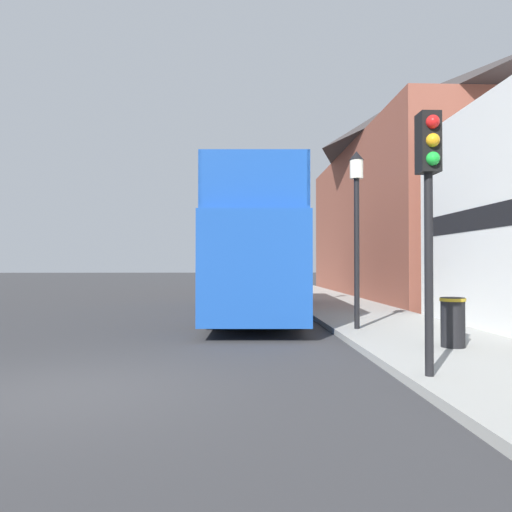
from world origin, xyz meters
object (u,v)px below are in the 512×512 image
at_px(lamp_post_nearest, 357,205).
at_px(lamp_post_second, 304,229).
at_px(parked_car_ahead_of_bus, 259,284).
at_px(tour_bus, 255,258).
at_px(traffic_signal, 429,183).
at_px(litter_bin, 453,321).

relative_size(lamp_post_nearest, lamp_post_second, 1.00).
xyz_separation_m(parked_car_ahead_of_bus, lamp_post_second, (1.57, -5.45, 2.45)).
relative_size(tour_bus, parked_car_ahead_of_bus, 2.59).
xyz_separation_m(traffic_signal, litter_bin, (1.39, 2.39, -2.21)).
xyz_separation_m(tour_bus, parked_car_ahead_of_bus, (0.58, 8.87, -1.23)).
bearing_deg(lamp_post_second, traffic_signal, -90.46).
distance_m(parked_car_ahead_of_bus, lamp_post_nearest, 13.91).
bearing_deg(tour_bus, parked_car_ahead_of_bus, 88.75).
bearing_deg(lamp_post_second, parked_car_ahead_of_bus, 106.12).
bearing_deg(lamp_post_nearest, lamp_post_second, 90.95).
height_order(traffic_signal, litter_bin, traffic_signal).
bearing_deg(parked_car_ahead_of_bus, lamp_post_nearest, -79.44).
height_order(tour_bus, lamp_post_second, lamp_post_second).
xyz_separation_m(traffic_signal, lamp_post_nearest, (0.24, 5.13, 0.30)).
height_order(tour_bus, lamp_post_nearest, lamp_post_nearest).
height_order(lamp_post_second, litter_bin, lamp_post_second).
bearing_deg(parked_car_ahead_of_bus, tour_bus, -90.36).
distance_m(parked_car_ahead_of_bus, traffic_signal, 18.89).
height_order(traffic_signal, lamp_post_second, lamp_post_second).
relative_size(lamp_post_nearest, litter_bin, 4.62).
xyz_separation_m(traffic_signal, lamp_post_second, (0.11, 13.26, 0.28)).
relative_size(parked_car_ahead_of_bus, traffic_signal, 1.21).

